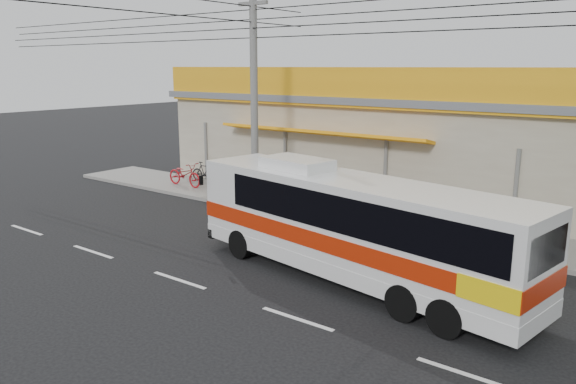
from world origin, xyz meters
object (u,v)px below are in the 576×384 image
object	(u,v)px
coach_bus	(357,223)
utility_pole	(253,22)
motorbike_dark	(205,172)
motorbike_red	(185,174)

from	to	relation	value
coach_bus	utility_pole	bearing A→B (deg)	159.67
coach_bus	motorbike_dark	size ratio (longest dim) A/B	6.49
motorbike_dark	motorbike_red	bearing A→B (deg)	173.83
coach_bus	utility_pole	size ratio (longest dim) A/B	0.31
coach_bus	motorbike_dark	xyz separation A→B (m)	(-12.51, 6.76, -1.06)
motorbike_red	motorbike_dark	world-z (taller)	motorbike_red
motorbike_red	coach_bus	bearing A→B (deg)	-110.98
motorbike_red	utility_pole	size ratio (longest dim) A/B	0.06
motorbike_red	motorbike_dark	size ratio (longest dim) A/B	1.34
coach_bus	utility_pole	xyz separation A→B (m)	(-6.89, 3.97, 5.63)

